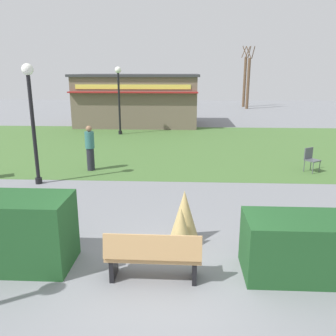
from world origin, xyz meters
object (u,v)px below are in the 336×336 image
lamppost_far (119,92)px  park_bench (153,256)px  tree_right_bg (248,82)px  parked_car_west_slot (133,105)px  food_kiosk (138,100)px  lamppost_mid (32,110)px  person_strolling (90,148)px  tree_left_bg (245,81)px  cafe_chair_west (311,158)px

lamppost_far → park_bench: bearing=-77.5°
park_bench → tree_right_bg: size_ratio=0.29×
lamppost_far → parked_car_west_slot: lamppost_far is taller
food_kiosk → parked_car_west_slot: 7.90m
lamppost_mid → parked_car_west_slot: bearing=89.9°
lamppost_mid → person_strolling: bearing=52.3°
lamppost_mid → tree_left_bg: bearing=67.8°
food_kiosk → person_strolling: bearing=-91.2°
lamppost_far → lamppost_mid: bearing=-96.1°
lamppost_far → tree_left_bg: (9.81, 16.94, 0.19)m
food_kiosk → person_strolling: size_ratio=4.91×
tree_left_bg → park_bench: bearing=-101.5°
lamppost_far → cafe_chair_west: bearing=-41.7°
tree_left_bg → tree_right_bg: (0.03, -1.99, -0.07)m
lamppost_far → tree_left_bg: size_ratio=0.64×
lamppost_mid → lamppost_far: bearing=83.9°
park_bench → food_kiosk: 19.10m
food_kiosk → cafe_chair_west: food_kiosk is taller
cafe_chair_west → tree_right_bg: size_ratio=0.15×
lamppost_far → cafe_chair_west: (8.50, -7.58, -1.92)m
cafe_chair_west → parked_car_west_slot: size_ratio=0.20×
food_kiosk → parked_car_west_slot: food_kiosk is taller
lamppost_far → parked_car_west_slot: bearing=94.7°
lamppost_far → tree_right_bg: 17.89m
lamppost_mid → tree_right_bg: (10.85, 24.46, 0.12)m
park_bench → parked_car_west_slot: (-4.28, 26.54, 0.16)m
tree_left_bg → food_kiosk: bearing=-125.4°
park_bench → tree_right_bg: (6.52, 29.88, 2.08)m
lamppost_far → tree_right_bg: bearing=56.6°
park_bench → parked_car_west_slot: size_ratio=0.39×
tree_right_bg → food_kiosk: bearing=-130.1°
tree_left_bg → tree_right_bg: 1.99m
park_bench → cafe_chair_west: 9.00m
lamppost_far → parked_car_west_slot: 11.78m
tree_right_bg → park_bench: bearing=-102.3°
lamppost_mid → lamppost_far: size_ratio=1.00×
lamppost_mid → parked_car_west_slot: (0.05, 21.11, -1.80)m
tree_right_bg → tree_left_bg: bearing=90.9°
parked_car_west_slot → food_kiosk: bearing=-78.9°
lamppost_mid → tree_left_bg: tree_left_bg is taller
food_kiosk → tree_right_bg: size_ratio=1.42×
cafe_chair_west → parked_car_west_slot: parked_car_west_slot is taller
food_kiosk → person_strolling: (-0.24, -11.72, -0.85)m
cafe_chair_west → lamppost_far: bearing=138.3°
food_kiosk → cafe_chair_west: 14.03m
lamppost_far → food_kiosk: lamppost_far is taller
food_kiosk → tree_left_bg: (9.26, 13.02, 0.92)m
food_kiosk → park_bench: bearing=-81.6°
food_kiosk → parked_car_west_slot: bearing=101.1°
tree_left_bg → cafe_chair_west: bearing=-93.1°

